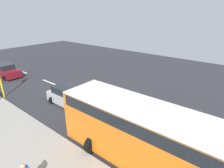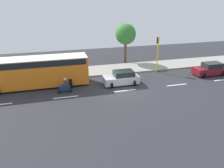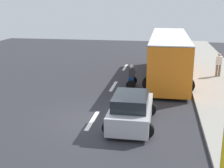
{
  "view_description": "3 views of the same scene",
  "coord_description": "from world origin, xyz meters",
  "px_view_note": "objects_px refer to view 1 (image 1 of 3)",
  "views": [
    {
      "loc": [
        10.22,
        11.18,
        7.31
      ],
      "look_at": [
        -1.02,
        2.17,
        1.52
      ],
      "focal_mm": 29.04,
      "sensor_mm": 36.0,
      "label": 1
    },
    {
      "loc": [
        -19.72,
        6.76,
        9.08
      ],
      "look_at": [
        -0.38,
        1.49,
        1.05
      ],
      "focal_mm": 35.35,
      "sensor_mm": 36.0,
      "label": 2
    },
    {
      "loc": [
        3.17,
        -12.82,
        5.44
      ],
      "look_at": [
        0.56,
        2.19,
        1.22
      ],
      "focal_mm": 47.91,
      "sensor_mm": 36.0,
      "label": 3
    }
  ],
  "objects_px": {
    "city_bus": "(163,141)",
    "motorcycle": "(136,119)",
    "car_silver": "(68,96)",
    "car_maroon": "(7,71)"
  },
  "relations": [
    {
      "from": "car_maroon",
      "to": "city_bus",
      "type": "height_order",
      "value": "city_bus"
    },
    {
      "from": "car_silver",
      "to": "city_bus",
      "type": "relative_size",
      "value": 0.35
    },
    {
      "from": "motorcycle",
      "to": "city_bus",
      "type": "bearing_deg",
      "value": 50.53
    },
    {
      "from": "car_maroon",
      "to": "motorcycle",
      "type": "distance_m",
      "value": 17.62
    },
    {
      "from": "car_silver",
      "to": "city_bus",
      "type": "distance_m",
      "value": 9.25
    },
    {
      "from": "city_bus",
      "to": "car_silver",
      "type": "bearing_deg",
      "value": -100.67
    },
    {
      "from": "car_silver",
      "to": "motorcycle",
      "type": "distance_m",
      "value": 6.21
    },
    {
      "from": "car_maroon",
      "to": "city_bus",
      "type": "distance_m",
      "value": 20.54
    },
    {
      "from": "city_bus",
      "to": "motorcycle",
      "type": "height_order",
      "value": "city_bus"
    },
    {
      "from": "city_bus",
      "to": "motorcycle",
      "type": "xyz_separation_m",
      "value": [
        -2.34,
        -2.84,
        -1.2
      ]
    }
  ]
}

